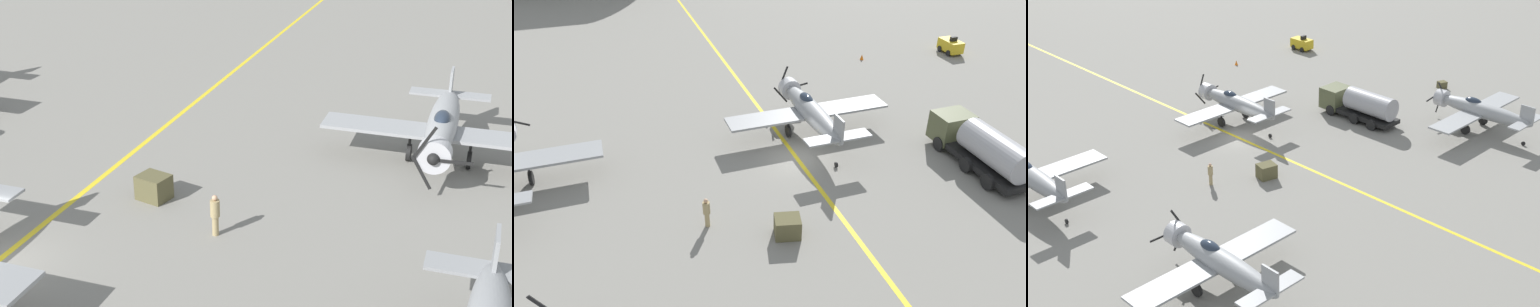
{
  "view_description": "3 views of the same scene",
  "coord_description": "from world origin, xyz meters",
  "views": [
    {
      "loc": [
        -17.28,
        19.27,
        15.08
      ],
      "look_at": [
        -7.66,
        -9.26,
        1.92
      ],
      "focal_mm": 50.0,
      "sensor_mm": 36.0,
      "label": 1
    },
    {
      "loc": [
        -11.26,
        -26.39,
        17.93
      ],
      "look_at": [
        -2.67,
        -1.91,
        2.11
      ],
      "focal_mm": 35.0,
      "sensor_mm": 36.0,
      "label": 2
    },
    {
      "loc": [
        -37.91,
        -43.5,
        26.5
      ],
      "look_at": [
        -3.9,
        -9.41,
        3.09
      ],
      "focal_mm": 50.0,
      "sensor_mm": 36.0,
      "label": 3
    }
  ],
  "objects": [
    {
      "name": "taxiway_stripe",
      "position": [
        0.0,
        0.0,
        0.0
      ],
      "size": [
        0.3,
        160.0,
        0.01
      ],
      "primitive_type": "cube",
      "color": "yellow",
      "rests_on": "ground"
    },
    {
      "name": "ground_crew_walking",
      "position": [
        -7.37,
        -4.82,
        1.01
      ],
      "size": [
        0.4,
        0.4,
        1.85
      ],
      "color": "tan",
      "rests_on": "ground"
    },
    {
      "name": "fuel_tanker",
      "position": [
        10.9,
        -4.53,
        1.51
      ],
      "size": [
        2.68,
        8.0,
        2.98
      ],
      "color": "black",
      "rests_on": "ground"
    },
    {
      "name": "ground_plane",
      "position": [
        0.0,
        0.0,
        0.0
      ],
      "size": [
        400.0,
        400.0,
        0.0
      ],
      "primitive_type": "plane",
      "color": "gray"
    },
    {
      "name": "supply_crate_by_tanker",
      "position": [
        -3.46,
        -7.02,
        0.58
      ],
      "size": [
        1.64,
        1.47,
        1.16
      ],
      "primitive_type": "cube",
      "rotation": [
        0.0,
        0.0,
        -0.24
      ],
      "color": "brown",
      "rests_on": "ground"
    },
    {
      "name": "supply_crate_mid_lane",
      "position": [
        23.47,
        -5.46,
        0.36
      ],
      "size": [
        1.08,
        1.0,
        0.73
      ],
      "primitive_type": "cube",
      "rotation": [
        0.0,
        0.0,
        -0.38
      ],
      "color": "brown",
      "rests_on": "ground"
    },
    {
      "name": "airplane_mid_left",
      "position": [
        -18.31,
        2.49,
        2.01
      ],
      "size": [
        12.0,
        9.98,
        3.65
      ],
      "rotation": [
        0.0,
        0.0,
        0.07
      ],
      "color": "gray",
      "rests_on": "ground"
    },
    {
      "name": "airplane_near_left",
      "position": [
        -15.5,
        -15.46,
        2.01
      ],
      "size": [
        12.0,
        9.98,
        3.65
      ],
      "rotation": [
        0.0,
        0.0,
        -0.05
      ],
      "color": "#95989A",
      "rests_on": "ground"
    },
    {
      "name": "airplane_near_right",
      "position": [
        16.52,
        -13.93,
        2.01
      ],
      "size": [
        12.0,
        9.98,
        3.65
      ],
      "rotation": [
        0.0,
        0.0,
        0.15
      ],
      "color": "#989B9D",
      "rests_on": "ground"
    },
    {
      "name": "airplane_mid_center",
      "position": [
        2.03,
        2.84,
        2.01
      ],
      "size": [
        12.0,
        9.98,
        3.7
      ],
      "rotation": [
        0.0,
        0.0,
        -0.06
      ],
      "color": "gray",
      "rests_on": "ground"
    },
    {
      "name": "traffic_cone",
      "position": [
        13.11,
        15.35,
        0.28
      ],
      "size": [
        0.36,
        0.36,
        0.55
      ],
      "primitive_type": "cone",
      "color": "orange",
      "rests_on": "ground"
    },
    {
      "name": "tow_tractor",
      "position": [
        22.59,
        14.07,
        0.79
      ],
      "size": [
        1.57,
        2.6,
        1.79
      ],
      "color": "gold",
      "rests_on": "ground"
    }
  ]
}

